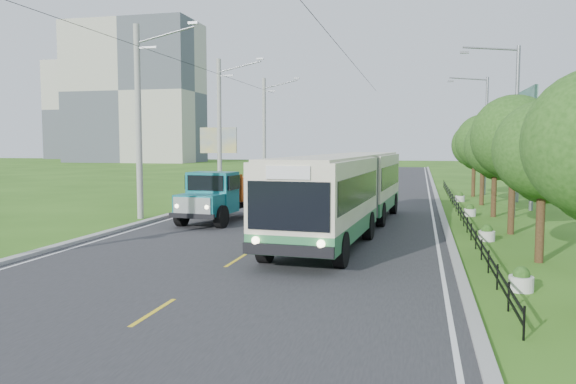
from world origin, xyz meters
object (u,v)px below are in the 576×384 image
(tree_back, at_px, (475,147))
(streetlight_far, at_px, (484,131))
(tree_fifth, at_px, (484,145))
(planter_far, at_px, (460,197))
(planter_near, at_px, (487,234))
(planter_mid, at_px, (470,211))
(streetlight_mid, at_px, (513,125))
(planter_front, at_px, (521,281))
(pole_far, at_px, (265,131))
(tree_third, at_px, (514,142))
(tree_second, at_px, (544,156))
(pole_near, at_px, (139,121))
(billboard_left, at_px, (218,145))
(billboard_right, at_px, (526,121))
(dump_truck, at_px, (220,193))
(bus, at_px, (346,187))
(pole_mid, at_px, (220,128))
(tree_fourth, at_px, (496,150))

(tree_back, bearing_deg, streetlight_far, 67.08)
(tree_fifth, distance_m, planter_far, 4.21)
(planter_near, bearing_deg, planter_mid, 90.00)
(tree_back, bearing_deg, streetlight_mid, -86.30)
(streetlight_mid, xyz_separation_m, planter_front, (-2.04, -16.00, -4.62))
(pole_far, distance_m, tree_third, 30.78)
(tree_fifth, height_order, streetlight_mid, streetlight_mid)
(tree_second, distance_m, planter_near, 5.19)
(pole_near, relative_size, pole_far, 1.00)
(planter_mid, bearing_deg, tree_third, -77.90)
(billboard_left, bearing_deg, pole_near, -85.28)
(tree_fifth, bearing_deg, billboard_left, 168.72)
(planter_mid, distance_m, billboard_left, 20.99)
(planter_mid, bearing_deg, billboard_right, 58.34)
(planter_mid, xyz_separation_m, dump_truck, (-12.45, -5.11, 1.15))
(bus, bearing_deg, billboard_left, 129.34)
(planter_front, height_order, dump_truck, dump_truck)
(streetlight_mid, bearing_deg, tree_back, 93.70)
(streetlight_far, bearing_deg, pole_mid, -159.68)
(planter_far, xyz_separation_m, bus, (-5.83, -15.16, 1.73))
(tree_second, xyz_separation_m, planter_far, (-1.26, 19.86, -3.23))
(planter_near, bearing_deg, pole_far, 121.99)
(tree_second, bearing_deg, bus, 146.45)
(billboard_right, bearing_deg, billboard_left, 169.60)
(planter_far, height_order, billboard_left, billboard_left)
(tree_second, height_order, planter_far, tree_second)
(tree_second, height_order, tree_fifth, tree_fifth)
(pole_near, xyz_separation_m, tree_third, (18.12, -0.86, -1.11))
(tree_back, height_order, billboard_left, tree_back)
(pole_mid, xyz_separation_m, tree_third, (18.12, -12.86, -1.11))
(billboard_right, bearing_deg, pole_far, 147.70)
(tree_fourth, height_order, planter_front, tree_fourth)
(pole_far, bearing_deg, planter_mid, -48.41)
(pole_near, distance_m, tree_fourth, 18.89)
(pole_mid, relative_size, pole_far, 1.00)
(tree_fifth, relative_size, dump_truck, 0.93)
(tree_fourth, distance_m, planter_far, 8.62)
(bus, bearing_deg, streetlight_far, 73.36)
(tree_fourth, relative_size, billboard_left, 1.04)
(tree_back, xyz_separation_m, billboard_left, (-19.36, -2.14, 0.21))
(tree_second, height_order, tree_fourth, tree_fourth)
(planter_far, height_order, dump_truck, dump_truck)
(tree_third, distance_m, tree_fifth, 12.00)
(planter_near, height_order, planter_mid, same)
(tree_second, distance_m, tree_third, 6.02)
(tree_third, bearing_deg, planter_near, -120.41)
(tree_fourth, bearing_deg, dump_truck, -159.03)
(tree_fifth, relative_size, planter_mid, 8.66)
(planter_front, distance_m, billboard_right, 22.88)
(billboard_right, bearing_deg, pole_near, -151.86)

